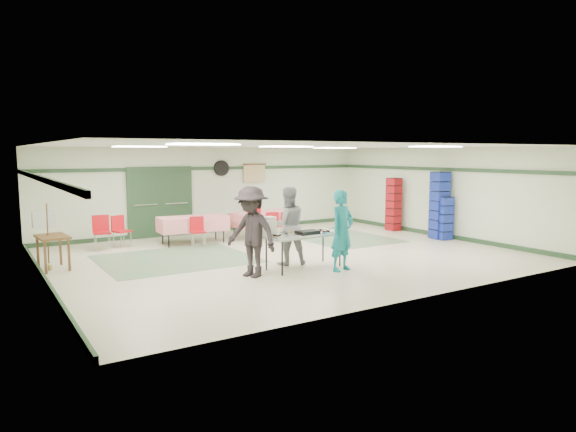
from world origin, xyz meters
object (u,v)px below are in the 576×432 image
volunteer_dark (251,232)px  chair_c (288,222)px  broom (48,236)px  office_printer (43,220)px  serving_table (304,236)px  chair_a (273,223)px  volunteer_grey (288,226)px  printer_table (52,240)px  chair_b (256,221)px  chair_loose_b (101,229)px  volunteer_teal (342,231)px  crate_stack_red (394,204)px  crate_stack_blue_a (444,218)px  chair_d (197,229)px  chair_loose_a (120,228)px  dining_table_b (193,223)px  dining_table_a (261,218)px  crate_stack_blue_b (439,205)px

volunteer_dark → chair_c: bearing=117.5°
broom → volunteer_dark: bearing=-52.2°
broom → office_printer: bearing=75.1°
serving_table → chair_a: size_ratio=2.38×
serving_table → volunteer_grey: 0.56m
volunteer_grey → printer_table: bearing=-12.0°
chair_b → chair_loose_b: 4.21m
volunteer_teal → chair_loose_b: bearing=113.0°
crate_stack_red → office_printer: size_ratio=3.51×
crate_stack_blue_a → broom: 10.56m
chair_c → chair_d: (-2.89, 0.01, 0.02)m
chair_d → chair_loose_b: (-2.31, 0.86, 0.06)m
volunteer_dark → chair_loose_a: bearing=174.7°
chair_loose_b → office_printer: office_printer is taller
dining_table_b → crate_stack_blue_a: bearing=-23.5°
volunteer_grey → volunteer_teal: bearing=134.0°
volunteer_grey → chair_a: (1.48, 3.17, -0.41)m
serving_table → crate_stack_blue_a: crate_stack_blue_a is taller
volunteer_dark → office_printer: 5.45m
dining_table_a → broom: broom is taller
dining_table_a → dining_table_b: size_ratio=1.03×
chair_d → chair_loose_a: chair_loose_a is taller
chair_loose_b → crate_stack_red: crate_stack_red is taller
dining_table_b → chair_a: chair_a is taller
chair_d → chair_loose_b: chair_loose_b is taller
dining_table_a → crate_stack_blue_a: size_ratio=1.57×
chair_c → chair_d: 2.89m
chair_loose_a → chair_loose_b: chair_loose_b is taller
volunteer_dark → crate_stack_blue_a: (6.94, 1.05, -0.30)m
volunteer_dark → chair_d: volunteer_dark is taller
volunteer_teal → dining_table_b: 5.12m
chair_loose_a → chair_c: bearing=-34.8°
crate_stack_red → volunteer_teal: bearing=-143.6°
volunteer_dark → crate_stack_blue_a: volunteer_dark is taller
volunteer_dark → chair_d: size_ratio=2.28×
chair_b → serving_table: bearing=-104.5°
chair_loose_b → crate_stack_blue_b: 9.54m
chair_a → crate_stack_blue_a: size_ratio=0.63×
crate_stack_blue_b → crate_stack_blue_a: bearing=-90.0°
volunteer_teal → chair_d: size_ratio=2.14×
serving_table → chair_loose_a: size_ratio=2.19×
chair_b → office_printer: (-5.52, 0.49, 0.37)m
volunteer_grey → chair_b: 3.33m
chair_b → crate_stack_red: crate_stack_red is taller
chair_loose_b → dining_table_b: bearing=-1.2°
chair_b → broom: (-5.60, -0.84, 0.17)m
volunteer_grey → crate_stack_blue_a: 5.71m
volunteer_teal → crate_stack_blue_b: bearing=5.8°
crate_stack_blue_a → volunteer_teal: bearing=-162.4°
crate_stack_blue_a → broom: bearing=169.6°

